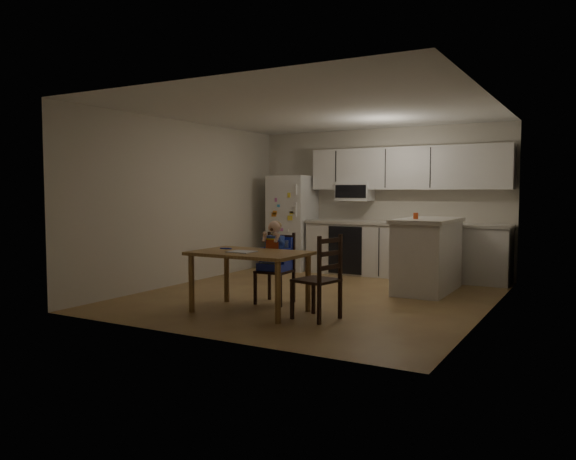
% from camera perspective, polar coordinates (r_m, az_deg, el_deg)
% --- Properties ---
extents(room, '(4.52, 5.01, 2.51)m').
position_cam_1_polar(room, '(8.01, 4.34, 2.70)').
color(room, brown).
rests_on(room, ground).
extents(refrigerator, '(0.72, 0.70, 1.70)m').
position_cam_1_polar(refrigerator, '(10.21, 0.44, 0.75)').
color(refrigerator, silver).
rests_on(refrigerator, ground).
extents(kitchen_run, '(3.37, 0.62, 2.15)m').
position_cam_1_polar(kitchen_run, '(9.48, 11.62, 0.58)').
color(kitchen_run, silver).
rests_on(kitchen_run, ground).
extents(kitchen_island, '(0.74, 1.41, 1.04)m').
position_cam_1_polar(kitchen_island, '(8.21, 13.99, -2.45)').
color(kitchen_island, silver).
rests_on(kitchen_island, ground).
extents(red_cup, '(0.07, 0.07, 0.09)m').
position_cam_1_polar(red_cup, '(8.01, 12.85, 1.41)').
color(red_cup, '#DD4C1B').
rests_on(red_cup, kitchen_island).
extents(dining_table, '(1.33, 0.86, 0.71)m').
position_cam_1_polar(dining_table, '(6.62, -3.90, -3.04)').
color(dining_table, brown).
rests_on(dining_table, ground).
extents(napkin, '(0.29, 0.25, 0.01)m').
position_cam_1_polar(napkin, '(6.56, -4.71, -2.21)').
color(napkin, '#B7B7BC').
rests_on(napkin, dining_table).
extents(toddler_spoon, '(0.12, 0.06, 0.02)m').
position_cam_1_polar(toddler_spoon, '(6.93, -6.44, -1.87)').
color(toddler_spoon, '#1D2EBD').
rests_on(toddler_spoon, dining_table).
extents(chair_booster, '(0.41, 0.41, 1.05)m').
position_cam_1_polar(chair_booster, '(7.14, -1.20, -2.37)').
color(chair_booster, black).
rests_on(chair_booster, ground).
extents(chair_side, '(0.50, 0.50, 0.95)m').
position_cam_1_polar(chair_side, '(6.20, 3.58, -4.29)').
color(chair_side, black).
rests_on(chair_side, ground).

